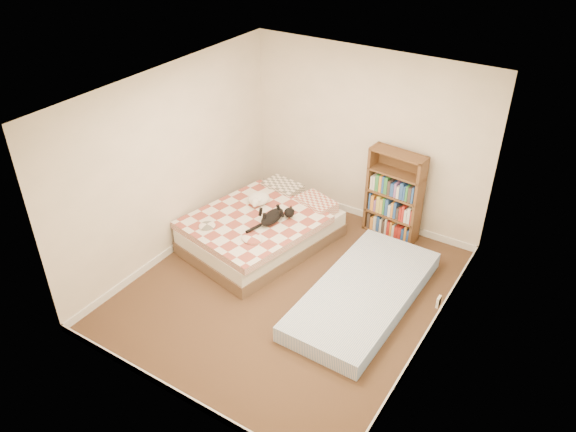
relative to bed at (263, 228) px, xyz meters
The scene contains 6 objects.
room 1.42m from the bed, 38.17° to the right, with size 3.51×4.01×2.51m.
bed is the anchor object (origin of this frame).
bookshelf 1.83m from the bed, 39.90° to the left, with size 0.79×0.33×1.28m.
floor_mattress 1.74m from the bed, 12.19° to the right, with size 1.03×2.30×0.21m, color #7C9DD0.
black_cat 0.38m from the bed, 15.64° to the right, with size 0.42×0.74×0.17m.
white_dog 0.41m from the bed, 135.99° to the left, with size 0.39×0.41×0.15m.
Camera 1 is at (2.87, -4.55, 4.48)m, focal length 35.00 mm.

